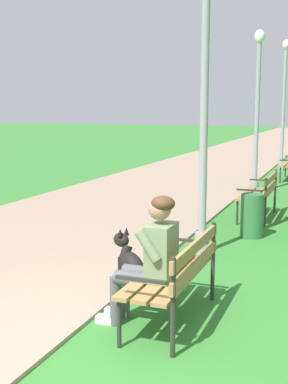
# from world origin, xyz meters

# --- Properties ---
(ground_plane) EXTENTS (120.00, 120.00, 0.00)m
(ground_plane) POSITION_xyz_m (0.00, 0.00, 0.00)
(ground_plane) COLOR #33752D
(paved_path) EXTENTS (4.39, 60.00, 0.04)m
(paved_path) POSITION_xyz_m (-2.54, 24.00, 0.02)
(paved_path) COLOR gray
(paved_path) RESTS_ON ground
(park_bench_near) EXTENTS (0.55, 1.50, 0.85)m
(park_bench_near) POSITION_xyz_m (0.43, 0.90, 0.51)
(park_bench_near) COLOR olive
(park_bench_near) RESTS_ON ground
(park_bench_mid) EXTENTS (0.55, 1.50, 0.85)m
(park_bench_mid) POSITION_xyz_m (0.46, 6.00, 0.51)
(park_bench_mid) COLOR olive
(park_bench_mid) RESTS_ON ground
(person_seated_on_near_bench) EXTENTS (0.74, 0.49, 1.25)m
(person_seated_on_near_bench) POSITION_xyz_m (0.22, 0.73, 0.68)
(person_seated_on_near_bench) COLOR #4C4C51
(person_seated_on_near_bench) RESTS_ON ground
(dog_black) EXTENTS (0.76, 0.49, 0.71)m
(dog_black) POSITION_xyz_m (-0.25, 1.49, 0.26)
(dog_black) COLOR black
(dog_black) RESTS_ON ground
(lamp_post_near) EXTENTS (0.24, 0.24, 4.38)m
(lamp_post_near) POSITION_xyz_m (0.04, 3.32, 2.26)
(lamp_post_near) COLOR gray
(lamp_post_near) RESTS_ON ground
(lamp_post_mid) EXTENTS (0.24, 0.24, 3.86)m
(lamp_post_mid) POSITION_xyz_m (-0.11, 8.95, 2.00)
(lamp_post_mid) COLOR gray
(lamp_post_mid) RESTS_ON ground
(lamp_post_far) EXTENTS (0.24, 0.24, 4.23)m
(lamp_post_far) POSITION_xyz_m (-0.04, 13.98, 2.19)
(lamp_post_far) COLOR gray
(lamp_post_far) RESTS_ON ground
(litter_bin) EXTENTS (0.36, 0.36, 0.70)m
(litter_bin) POSITION_xyz_m (0.55, 4.50, 0.35)
(litter_bin) COLOR #2D6638
(litter_bin) RESTS_ON ground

